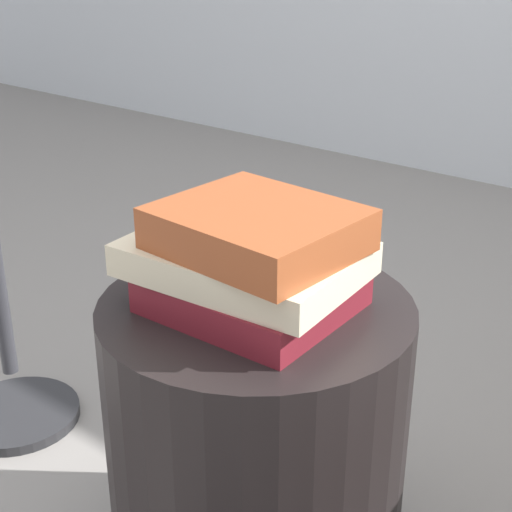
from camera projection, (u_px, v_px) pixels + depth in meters
The scene contains 4 objects.
side_table at pixel (256, 447), 1.08m from camera, with size 0.41×0.41×0.45m, color black.
book_maroon at pixel (254, 292), 0.97m from camera, with size 0.23×0.20×0.04m, color maroon.
book_cream at pixel (245, 259), 0.96m from camera, with size 0.28×0.20×0.04m, color beige.
book_rust at pixel (258, 229), 0.93m from camera, with size 0.23×0.19×0.05m, color #994723.
Camera 1 is at (0.54, -0.69, 0.90)m, focal length 54.41 mm.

